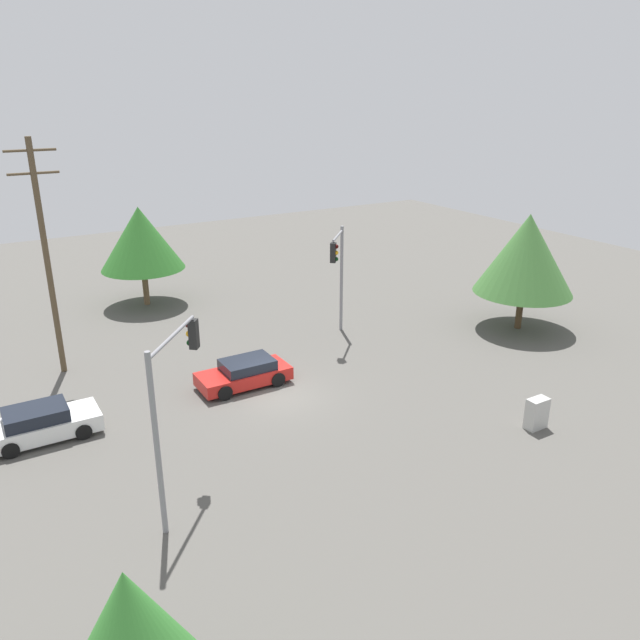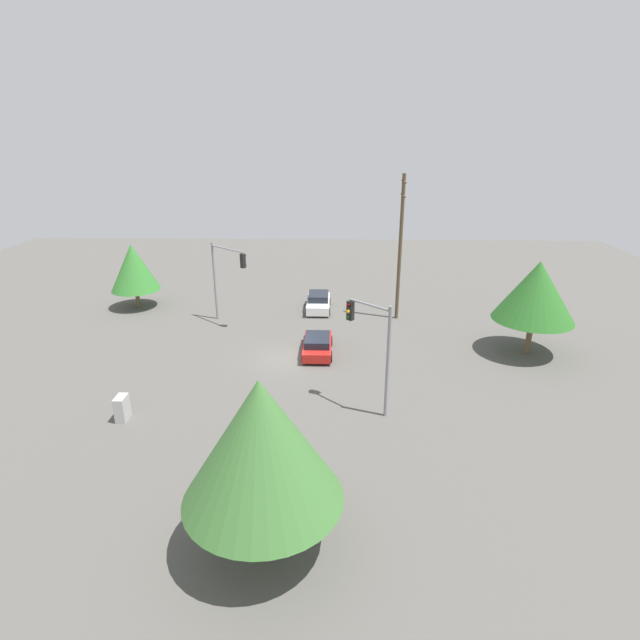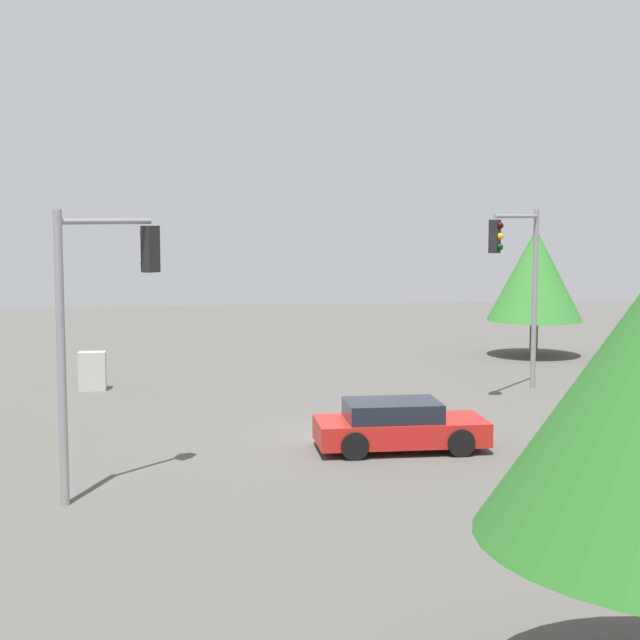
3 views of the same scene
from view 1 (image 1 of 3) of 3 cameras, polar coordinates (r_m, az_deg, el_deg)
The scene contains 9 objects.
ground_plane at distance 29.06m, azimuth -3.82°, elevation -6.92°, with size 80.00×80.00×0.00m, color #54514C.
sedan_white at distance 27.76m, azimuth -24.11°, elevation -8.63°, with size 4.34×2.02×1.39m.
sedan_red at distance 29.91m, azimuth -6.90°, elevation -4.85°, with size 4.37×2.02×1.29m.
traffic_signal_main at distance 34.48m, azimuth 1.71°, elevation 4.96°, with size 2.08×2.22×6.16m.
traffic_signal_cross at distance 20.49m, azimuth -13.37°, elevation -6.29°, with size 2.65×3.07×6.26m.
utility_pole_tall at distance 32.13m, azimuth -23.75°, elevation 5.46°, with size 2.20×0.28×11.35m.
electrical_cabinet at distance 27.62m, azimuth 19.21°, elevation -8.07°, with size 0.92×0.53×1.35m, color #B2B2AD.
tree_behind at distance 41.51m, azimuth -16.07°, elevation 7.19°, with size 5.30×5.30×6.42m.
tree_far at distance 37.54m, azimuth 18.33°, elevation 5.75°, with size 5.63×5.63×6.79m.
Camera 1 is at (-11.62, -23.10, 13.27)m, focal length 35.00 mm.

